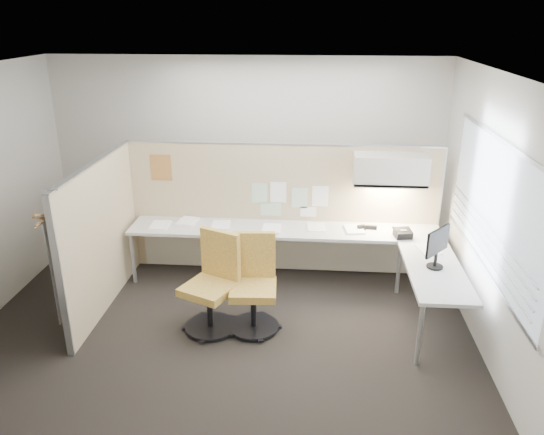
# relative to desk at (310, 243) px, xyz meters

# --- Properties ---
(floor) EXTENTS (5.50, 4.50, 0.01)m
(floor) POSITION_rel_desk_xyz_m (-0.93, -1.13, -0.61)
(floor) COLOR black
(floor) RESTS_ON ground
(ceiling) EXTENTS (5.50, 4.50, 0.01)m
(ceiling) POSITION_rel_desk_xyz_m (-0.93, -1.13, 2.20)
(ceiling) COLOR white
(ceiling) RESTS_ON wall_back
(wall_back) EXTENTS (5.50, 0.02, 2.80)m
(wall_back) POSITION_rel_desk_xyz_m (-0.93, 1.12, 0.80)
(wall_back) COLOR beige
(wall_back) RESTS_ON ground
(wall_front) EXTENTS (5.50, 0.02, 2.80)m
(wall_front) POSITION_rel_desk_xyz_m (-0.93, -3.38, 0.80)
(wall_front) COLOR beige
(wall_front) RESTS_ON ground
(wall_right) EXTENTS (0.02, 4.50, 2.80)m
(wall_right) POSITION_rel_desk_xyz_m (1.82, -1.13, 0.80)
(wall_right) COLOR beige
(wall_right) RESTS_ON ground
(window_pane) EXTENTS (0.01, 2.80, 1.30)m
(window_pane) POSITION_rel_desk_xyz_m (1.79, -1.13, 0.95)
(window_pane) COLOR #A1ABBB
(window_pane) RESTS_ON wall_right
(partition_back) EXTENTS (4.10, 0.06, 1.75)m
(partition_back) POSITION_rel_desk_xyz_m (-0.38, 0.47, 0.27)
(partition_back) COLOR tan
(partition_back) RESTS_ON floor
(partition_left) EXTENTS (0.06, 2.20, 1.75)m
(partition_left) POSITION_rel_desk_xyz_m (-2.43, -0.63, 0.27)
(partition_left) COLOR tan
(partition_left) RESTS_ON floor
(desk) EXTENTS (4.00, 2.07, 0.73)m
(desk) POSITION_rel_desk_xyz_m (0.00, 0.00, 0.00)
(desk) COLOR beige
(desk) RESTS_ON floor
(overhead_bin) EXTENTS (0.90, 0.36, 0.38)m
(overhead_bin) POSITION_rel_desk_xyz_m (0.97, 0.26, 0.91)
(overhead_bin) COLOR beige
(overhead_bin) RESTS_ON partition_back
(task_light_strip) EXTENTS (0.60, 0.06, 0.02)m
(task_light_strip) POSITION_rel_desk_xyz_m (0.97, 0.26, 0.70)
(task_light_strip) COLOR #FFEABF
(task_light_strip) RESTS_ON overhead_bin
(pinned_papers) EXTENTS (1.01, 0.00, 0.47)m
(pinned_papers) POSITION_rel_desk_xyz_m (-0.30, 0.44, 0.43)
(pinned_papers) COLOR #8CBF8C
(pinned_papers) RESTS_ON partition_back
(poster) EXTENTS (0.28, 0.00, 0.35)m
(poster) POSITION_rel_desk_xyz_m (-1.98, 0.44, 0.82)
(poster) COLOR orange
(poster) RESTS_ON partition_back
(chair_left) EXTENTS (0.68, 0.69, 1.09)m
(chair_left) POSITION_rel_desk_xyz_m (-1.05, -1.05, -0.09)
(chair_left) COLOR black
(chair_left) RESTS_ON floor
(chair_right) EXTENTS (0.56, 0.57, 1.07)m
(chair_right) POSITION_rel_desk_xyz_m (-0.60, -1.00, -0.10)
(chair_right) COLOR black
(chair_right) RESTS_ON floor
(monitor) EXTENTS (0.30, 0.35, 0.45)m
(monitor) POSITION_rel_desk_xyz_m (1.37, -0.84, 0.39)
(monitor) COLOR black
(monitor) RESTS_ON desk
(phone) EXTENTS (0.24, 0.23, 0.12)m
(phone) POSITION_rel_desk_xyz_m (1.14, -0.02, 0.18)
(phone) COLOR black
(phone) RESTS_ON desk
(stapler) EXTENTS (0.14, 0.06, 0.05)m
(stapler) POSITION_rel_desk_xyz_m (0.78, 0.21, 0.15)
(stapler) COLOR black
(stapler) RESTS_ON desk
(tape_dispenser) EXTENTS (0.12, 0.09, 0.06)m
(tape_dispenser) POSITION_rel_desk_xyz_m (0.66, 0.18, 0.16)
(tape_dispenser) COLOR black
(tape_dispenser) RESTS_ON desk
(coat_hook) EXTENTS (0.18, 0.48, 1.43)m
(coat_hook) POSITION_rel_desk_xyz_m (-2.51, -1.63, 0.81)
(coat_hook) COLOR silver
(coat_hook) RESTS_ON partition_left
(paper_stack_0) EXTENTS (0.24, 0.31, 0.03)m
(paper_stack_0) POSITION_rel_desk_xyz_m (-1.94, 0.08, 0.14)
(paper_stack_0) COLOR white
(paper_stack_0) RESTS_ON desk
(paper_stack_1) EXTENTS (0.25, 0.31, 0.02)m
(paper_stack_1) POSITION_rel_desk_xyz_m (-1.16, 0.16, 0.14)
(paper_stack_1) COLOR white
(paper_stack_1) RESTS_ON desk
(paper_stack_2) EXTENTS (0.23, 0.30, 0.04)m
(paper_stack_2) POSITION_rel_desk_xyz_m (-0.49, 0.05, 0.15)
(paper_stack_2) COLOR white
(paper_stack_2) RESTS_ON desk
(paper_stack_3) EXTENTS (0.25, 0.31, 0.01)m
(paper_stack_3) POSITION_rel_desk_xyz_m (0.08, 0.20, 0.14)
(paper_stack_3) COLOR white
(paper_stack_3) RESTS_ON desk
(paper_stack_4) EXTENTS (0.27, 0.33, 0.02)m
(paper_stack_4) POSITION_rel_desk_xyz_m (0.56, 0.15, 0.14)
(paper_stack_4) COLOR white
(paper_stack_4) RESTS_ON desk
(paper_stack_5) EXTENTS (0.29, 0.34, 0.02)m
(paper_stack_5) POSITION_rel_desk_xyz_m (1.39, -0.39, 0.14)
(paper_stack_5) COLOR white
(paper_stack_5) RESTS_ON desk
(paper_stack_6) EXTENTS (0.27, 0.33, 0.03)m
(paper_stack_6) POSITION_rel_desk_xyz_m (-1.62, 0.25, 0.14)
(paper_stack_6) COLOR white
(paper_stack_6) RESTS_ON desk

